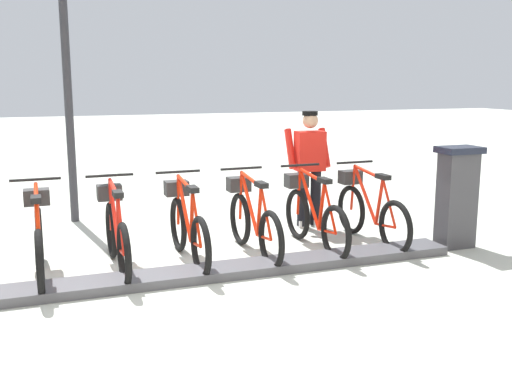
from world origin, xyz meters
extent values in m
plane|color=#B8BCAF|center=(0.00, 0.00, 0.00)|extent=(60.00, 60.00, 0.00)
cube|color=#47474C|center=(0.00, 0.00, 0.05)|extent=(0.44, 6.43, 0.10)
cube|color=#38383D|center=(0.05, -3.52, 0.60)|extent=(0.28, 0.44, 1.20)
cube|color=#194C8C|center=(0.20, -3.52, 0.95)|extent=(0.03, 0.30, 0.40)
cube|color=black|center=(0.05, -3.52, 1.24)|extent=(0.36, 0.52, 0.08)
torus|color=black|center=(0.03, -2.62, 0.33)|extent=(0.67, 0.08, 0.67)
torus|color=black|center=(1.07, -2.60, 0.33)|extent=(0.67, 0.08, 0.67)
cylinder|color=red|center=(0.73, -2.61, 0.61)|extent=(0.60, 0.05, 0.70)
cylinder|color=red|center=(0.39, -2.62, 0.58)|extent=(0.16, 0.05, 0.61)
cylinder|color=red|center=(0.67, -2.61, 0.92)|extent=(0.69, 0.06, 0.11)
cylinder|color=red|center=(0.24, -2.62, 0.31)|extent=(0.43, 0.04, 0.09)
cylinder|color=red|center=(0.18, -2.62, 0.61)|extent=(0.33, 0.04, 0.56)
cylinder|color=red|center=(1.04, -2.61, 0.64)|extent=(0.10, 0.04, 0.62)
cube|color=black|center=(0.33, -2.62, 0.91)|extent=(0.22, 0.10, 0.06)
cylinder|color=black|center=(1.01, -2.61, 1.00)|extent=(0.04, 0.54, 0.03)
cube|color=#2D2D2D|center=(1.12, -2.60, 0.78)|extent=(0.21, 0.28, 0.18)
torus|color=black|center=(0.03, -1.82, 0.33)|extent=(0.67, 0.08, 0.67)
torus|color=black|center=(1.07, -1.80, 0.33)|extent=(0.67, 0.08, 0.67)
cylinder|color=red|center=(0.73, -1.81, 0.61)|extent=(0.60, 0.05, 0.70)
cylinder|color=red|center=(0.39, -1.81, 0.58)|extent=(0.16, 0.05, 0.61)
cylinder|color=red|center=(0.67, -1.81, 0.92)|extent=(0.69, 0.06, 0.11)
cylinder|color=red|center=(0.24, -1.82, 0.31)|extent=(0.43, 0.04, 0.09)
cylinder|color=red|center=(0.18, -1.82, 0.61)|extent=(0.33, 0.04, 0.56)
cylinder|color=red|center=(1.04, -1.80, 0.64)|extent=(0.10, 0.04, 0.62)
cube|color=black|center=(0.33, -1.81, 0.91)|extent=(0.22, 0.10, 0.06)
cylinder|color=black|center=(1.01, -1.80, 1.00)|extent=(0.04, 0.54, 0.03)
cube|color=#2D2D2D|center=(1.12, -1.80, 0.78)|extent=(0.21, 0.28, 0.18)
torus|color=black|center=(0.03, -1.02, 0.33)|extent=(0.67, 0.08, 0.67)
torus|color=black|center=(1.07, -1.00, 0.33)|extent=(0.67, 0.08, 0.67)
cylinder|color=red|center=(0.73, -1.00, 0.61)|extent=(0.60, 0.05, 0.70)
cylinder|color=red|center=(0.39, -1.01, 0.58)|extent=(0.16, 0.05, 0.61)
cylinder|color=red|center=(0.67, -1.00, 0.92)|extent=(0.69, 0.06, 0.11)
cylinder|color=red|center=(0.24, -1.01, 0.31)|extent=(0.43, 0.04, 0.09)
cylinder|color=red|center=(0.18, -1.01, 0.61)|extent=(0.33, 0.04, 0.56)
cylinder|color=red|center=(1.04, -1.00, 0.64)|extent=(0.10, 0.04, 0.62)
cube|color=black|center=(0.33, -1.01, 0.91)|extent=(0.22, 0.10, 0.06)
cylinder|color=black|center=(1.01, -1.00, 1.00)|extent=(0.04, 0.54, 0.03)
cube|color=#2D2D2D|center=(1.12, -1.00, 0.78)|extent=(0.21, 0.28, 0.18)
torus|color=black|center=(0.03, -0.21, 0.33)|extent=(0.67, 0.08, 0.67)
torus|color=black|center=(1.07, -0.19, 0.33)|extent=(0.67, 0.08, 0.67)
cylinder|color=red|center=(0.73, -0.20, 0.61)|extent=(0.60, 0.05, 0.70)
cylinder|color=red|center=(0.39, -0.20, 0.58)|extent=(0.16, 0.05, 0.61)
cylinder|color=red|center=(0.67, -0.20, 0.92)|extent=(0.69, 0.06, 0.11)
cylinder|color=red|center=(0.24, -0.21, 0.31)|extent=(0.43, 0.04, 0.09)
cylinder|color=red|center=(0.18, -0.21, 0.61)|extent=(0.33, 0.04, 0.56)
cylinder|color=red|center=(1.04, -0.19, 0.64)|extent=(0.10, 0.04, 0.62)
cube|color=black|center=(0.33, -0.21, 0.91)|extent=(0.22, 0.10, 0.06)
cylinder|color=black|center=(1.01, -0.19, 1.00)|extent=(0.04, 0.54, 0.03)
cube|color=#2D2D2D|center=(1.12, -0.19, 0.78)|extent=(0.21, 0.28, 0.18)
torus|color=black|center=(0.03, 0.59, 0.33)|extent=(0.67, 0.08, 0.67)
torus|color=black|center=(1.07, 0.61, 0.33)|extent=(0.67, 0.08, 0.67)
cylinder|color=red|center=(0.73, 0.61, 0.61)|extent=(0.60, 0.05, 0.70)
cylinder|color=red|center=(0.39, 0.60, 0.58)|extent=(0.16, 0.05, 0.61)
cylinder|color=red|center=(0.67, 0.60, 0.92)|extent=(0.69, 0.06, 0.11)
cylinder|color=red|center=(0.24, 0.60, 0.31)|extent=(0.43, 0.04, 0.09)
cylinder|color=red|center=(0.18, 0.60, 0.61)|extent=(0.33, 0.04, 0.56)
cylinder|color=red|center=(1.04, 0.61, 0.64)|extent=(0.10, 0.04, 0.62)
cube|color=black|center=(0.33, 0.60, 0.91)|extent=(0.22, 0.10, 0.06)
cylinder|color=black|center=(1.01, 0.61, 1.00)|extent=(0.04, 0.54, 0.03)
cube|color=#2D2D2D|center=(1.12, 0.61, 0.78)|extent=(0.21, 0.28, 0.18)
torus|color=black|center=(0.03, 1.40, 0.33)|extent=(0.67, 0.08, 0.67)
torus|color=black|center=(1.07, 1.42, 0.33)|extent=(0.67, 0.08, 0.67)
cylinder|color=red|center=(0.73, 1.41, 0.61)|extent=(0.60, 0.05, 0.70)
cylinder|color=red|center=(0.39, 1.40, 0.58)|extent=(0.16, 0.05, 0.61)
cylinder|color=red|center=(0.67, 1.41, 0.92)|extent=(0.69, 0.06, 0.11)
cylinder|color=red|center=(0.24, 1.40, 0.31)|extent=(0.43, 0.04, 0.09)
cylinder|color=red|center=(0.18, 1.40, 0.61)|extent=(0.33, 0.04, 0.56)
cylinder|color=red|center=(1.04, 1.42, 0.64)|extent=(0.10, 0.04, 0.62)
cube|color=black|center=(0.33, 1.40, 0.91)|extent=(0.22, 0.10, 0.06)
cylinder|color=black|center=(1.01, 1.41, 1.00)|extent=(0.04, 0.54, 0.03)
cube|color=#2D2D2D|center=(1.12, 1.42, 0.78)|extent=(0.21, 0.28, 0.18)
cube|color=white|center=(1.68, -2.11, 0.05)|extent=(0.27, 0.13, 0.10)
cube|color=white|center=(1.54, -2.32, 0.05)|extent=(0.27, 0.13, 0.10)
cylinder|color=black|center=(1.62, -2.12, 0.43)|extent=(0.15, 0.15, 0.82)
cylinder|color=black|center=(1.60, -2.32, 0.43)|extent=(0.15, 0.15, 0.82)
cube|color=red|center=(1.61, -2.22, 1.10)|extent=(0.29, 0.42, 0.56)
cylinder|color=red|center=(1.73, -1.97, 1.13)|extent=(0.34, 0.13, 0.57)
cylinder|color=red|center=(1.69, -2.48, 1.13)|extent=(0.34, 0.13, 0.57)
sphere|color=tan|center=(1.61, -2.22, 1.53)|extent=(0.22, 0.22, 0.22)
cylinder|color=black|center=(1.63, -2.22, 1.63)|extent=(0.22, 0.22, 0.06)
cylinder|color=#2D2D33|center=(3.10, 0.95, 2.08)|extent=(0.12, 0.12, 4.15)
camera|label=1|loc=(-5.70, 1.22, 2.08)|focal=40.14mm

